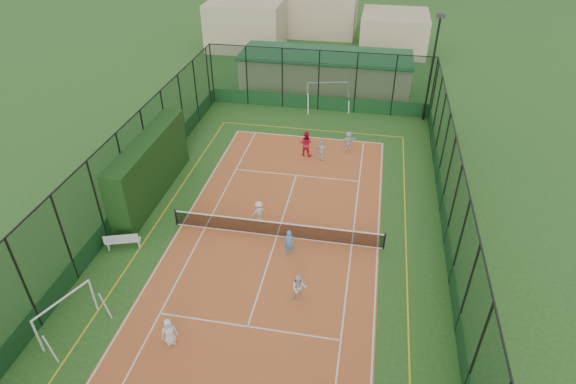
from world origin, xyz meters
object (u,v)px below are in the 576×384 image
(white_bench, at_px, (123,240))
(child_far_left, at_px, (259,211))
(futsal_goal_far, at_px, (327,95))
(child_near_left, at_px, (169,332))
(futsal_goal_near, at_px, (67,315))
(child_near_right, at_px, (299,288))
(child_far_back, at_px, (348,141))
(coach, at_px, (306,143))
(child_near_mid, at_px, (289,243))
(child_far_right, at_px, (321,151))
(clubhouse, at_px, (325,71))
(floodlight_ne, at_px, (431,70))

(white_bench, height_order, child_far_left, child_far_left)
(futsal_goal_far, distance_m, child_near_left, 25.54)
(futsal_goal_near, relative_size, child_near_left, 2.09)
(futsal_goal_far, bearing_deg, child_near_right, -99.88)
(futsal_goal_far, xyz_separation_m, child_far_back, (2.32, -7.01, -0.37))
(child_far_back, height_order, coach, coach)
(child_near_left, bearing_deg, child_near_mid, 27.12)
(futsal_goal_near, height_order, child_far_back, futsal_goal_near)
(child_near_mid, height_order, child_far_right, child_far_right)
(clubhouse, relative_size, child_far_right, 10.06)
(clubhouse, distance_m, white_bench, 25.64)
(futsal_goal_near, height_order, coach, coach)
(child_far_left, bearing_deg, coach, -136.88)
(white_bench, height_order, child_far_right, child_far_right)
(futsal_goal_near, xyz_separation_m, child_near_right, (9.52, 3.56, -0.17))
(clubhouse, height_order, futsal_goal_far, clubhouse)
(clubhouse, distance_m, child_far_right, 13.49)
(futsal_goal_near, bearing_deg, child_near_right, -46.92)
(child_near_mid, bearing_deg, floodlight_ne, 65.13)
(child_near_mid, relative_size, child_far_left, 1.13)
(child_near_right, height_order, child_far_right, child_far_right)
(child_near_right, xyz_separation_m, child_far_back, (1.09, 14.81, -0.00))
(coach, bearing_deg, white_bench, 67.23)
(white_bench, xyz_separation_m, futsal_goal_far, (8.53, 19.83, 0.62))
(child_far_right, bearing_deg, child_far_left, 91.88)
(futsal_goal_near, height_order, child_near_mid, futsal_goal_near)
(floodlight_ne, distance_m, futsal_goal_far, 8.47)
(child_far_left, relative_size, coach, 0.70)
(child_near_mid, distance_m, child_far_back, 11.91)
(white_bench, bearing_deg, child_near_mid, -11.45)
(child_near_mid, bearing_deg, coach, 92.41)
(clubhouse, distance_m, child_far_back, 12.00)
(child_far_right, bearing_deg, child_near_left, 96.63)
(child_near_mid, height_order, child_near_right, child_near_right)
(clubhouse, bearing_deg, child_near_right, -85.76)
(futsal_goal_near, relative_size, child_far_right, 1.88)
(floodlight_ne, relative_size, child_near_mid, 5.63)
(floodlight_ne, height_order, child_near_left, floodlight_ne)
(child_near_left, bearing_deg, child_near_right, 3.01)
(clubhouse, bearing_deg, coach, -89.17)
(floodlight_ne, height_order, white_bench, floodlight_ne)
(child_near_left, distance_m, child_far_back, 19.23)
(floodlight_ne, xyz_separation_m, futsal_goal_near, (-16.17, -24.54, -3.21))
(child_far_left, xyz_separation_m, child_far_back, (4.32, 9.22, 0.09))
(floodlight_ne, xyz_separation_m, child_far_left, (-9.88, -15.39, -3.47))
(child_far_left, height_order, coach, coach)
(white_bench, bearing_deg, futsal_goal_far, 48.11)
(child_far_left, height_order, child_far_right, child_far_right)
(child_near_left, bearing_deg, child_far_right, 43.34)
(child_near_right, bearing_deg, coach, 87.87)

